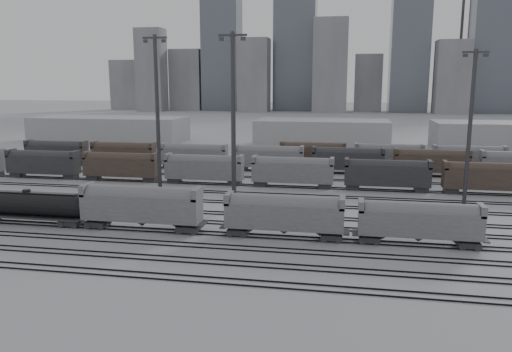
% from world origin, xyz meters
% --- Properties ---
extents(ground, '(900.00, 900.00, 0.00)m').
position_xyz_m(ground, '(0.00, 0.00, 0.00)').
color(ground, silver).
rests_on(ground, ground).
extents(tracks, '(220.00, 71.50, 0.16)m').
position_xyz_m(tracks, '(0.00, 17.50, 0.08)').
color(tracks, black).
rests_on(tracks, ground).
extents(tank_car_b, '(18.58, 3.10, 4.59)m').
position_xyz_m(tank_car_b, '(-25.03, 1.00, 2.66)').
color(tank_car_b, '#252528').
rests_on(tank_car_b, ground).
extents(hopper_car_a, '(15.99, 3.18, 5.72)m').
position_xyz_m(hopper_car_a, '(-8.42, 1.00, 3.53)').
color(hopper_car_a, '#252528').
rests_on(hopper_car_a, ground).
extents(hopper_car_b, '(14.81, 2.94, 5.30)m').
position_xyz_m(hopper_car_b, '(10.42, 1.00, 3.27)').
color(hopper_car_b, '#252528').
rests_on(hopper_car_b, ground).
extents(hopper_car_c, '(14.28, 2.84, 5.11)m').
position_xyz_m(hopper_car_c, '(26.54, 1.00, 3.16)').
color(hopper_car_c, '#252528').
rests_on(hopper_car_c, ground).
extents(light_mast_b, '(4.36, 0.70, 27.24)m').
position_xyz_m(light_mast_b, '(-15.16, 24.78, 14.45)').
color(light_mast_b, '#343436').
rests_on(light_mast_b, ground).
extents(light_mast_c, '(4.21, 0.67, 26.33)m').
position_xyz_m(light_mast_c, '(1.21, 13.12, 13.97)').
color(light_mast_c, '#343436').
rests_on(light_mast_c, ground).
extents(light_mast_d, '(3.86, 0.62, 24.15)m').
position_xyz_m(light_mast_d, '(36.35, 23.06, 12.81)').
color(light_mast_d, '#343436').
rests_on(light_mast_d, ground).
extents(bg_string_near, '(151.00, 3.00, 5.60)m').
position_xyz_m(bg_string_near, '(8.00, 32.00, 2.80)').
color(bg_string_near, slate).
rests_on(bg_string_near, ground).
extents(bg_string_mid, '(151.00, 3.00, 5.60)m').
position_xyz_m(bg_string_mid, '(18.00, 48.00, 2.80)').
color(bg_string_mid, '#252528').
rests_on(bg_string_mid, ground).
extents(bg_string_far, '(66.00, 3.00, 5.60)m').
position_xyz_m(bg_string_far, '(35.50, 56.00, 2.80)').
color(bg_string_far, '#4D3C31').
rests_on(bg_string_far, ground).
extents(warehouse_left, '(50.00, 18.00, 8.00)m').
position_xyz_m(warehouse_left, '(-60.00, 95.00, 4.00)').
color(warehouse_left, '#B0B0B3').
rests_on(warehouse_left, ground).
extents(warehouse_mid, '(40.00, 18.00, 8.00)m').
position_xyz_m(warehouse_mid, '(10.00, 95.00, 4.00)').
color(warehouse_mid, '#B0B0B3').
rests_on(warehouse_mid, ground).
extents(warehouse_right, '(35.00, 18.00, 8.00)m').
position_xyz_m(warehouse_right, '(60.00, 95.00, 4.00)').
color(warehouse_right, '#B0B0B3').
rests_on(warehouse_right, ground).
extents(skyline, '(316.00, 22.40, 95.00)m').
position_xyz_m(skyline, '(10.84, 280.00, 34.73)').
color(skyline, '#969699').
rests_on(skyline, ground).
extents(crane_left, '(42.00, 1.80, 100.00)m').
position_xyz_m(crane_left, '(-28.74, 305.00, 57.39)').
color(crane_left, '#343436').
rests_on(crane_left, ground).
extents(crane_right, '(42.00, 1.80, 100.00)m').
position_xyz_m(crane_right, '(91.26, 305.00, 57.39)').
color(crane_right, '#343436').
rests_on(crane_right, ground).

